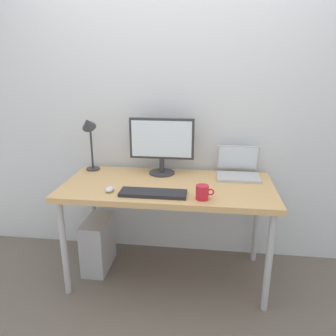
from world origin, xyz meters
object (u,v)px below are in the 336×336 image
at_px(mouse, 110,189).
at_px(computer_tower, 98,243).
at_px(keyboard, 153,193).
at_px(laptop, 238,169).
at_px(desk_lamp, 89,132).
at_px(desk, 168,192).
at_px(monitor, 162,143).
at_px(coffee_mug, 202,192).

height_order(mouse, computer_tower, mouse).
bearing_deg(keyboard, mouse, 175.57).
bearing_deg(laptop, desk_lamp, -179.09).
height_order(keyboard, mouse, mouse).
distance_m(keyboard, mouse, 0.30).
height_order(desk, monitor, monitor).
relative_size(monitor, mouse, 5.50).
bearing_deg(coffee_mug, keyboard, 174.20).
height_order(desk_lamp, computer_tower, desk_lamp).
bearing_deg(mouse, monitor, 55.11).
bearing_deg(coffee_mug, laptop, 62.43).
distance_m(monitor, mouse, 0.56).
bearing_deg(desk, mouse, -152.27).
distance_m(monitor, laptop, 0.62).
bearing_deg(computer_tower, keyboard, -27.15).
relative_size(monitor, desk_lamp, 1.10).
distance_m(keyboard, computer_tower, 0.79).
relative_size(desk_lamp, coffee_mug, 3.86).
distance_m(laptop, mouse, 0.99).
height_order(monitor, desk_lamp, desk_lamp).
height_order(mouse, coffee_mug, coffee_mug).
distance_m(monitor, coffee_mug, 0.61).
relative_size(mouse, computer_tower, 0.21).
height_order(monitor, computer_tower, monitor).
height_order(monitor, coffee_mug, monitor).
bearing_deg(computer_tower, desk, -3.83).
height_order(desk, mouse, mouse).
height_order(desk, computer_tower, desk).
distance_m(desk_lamp, coffee_mug, 1.06).
bearing_deg(desk, computer_tower, 176.17).
bearing_deg(laptop, coffee_mug, -117.57).
relative_size(mouse, coffee_mug, 0.77).
bearing_deg(desk_lamp, mouse, -56.42).
bearing_deg(laptop, monitor, -178.15).
height_order(keyboard, computer_tower, keyboard).
xyz_separation_m(keyboard, coffee_mug, (0.32, -0.03, 0.04)).
distance_m(monitor, keyboard, 0.50).
relative_size(laptop, coffee_mug, 2.73).
bearing_deg(desk_lamp, computer_tower, -66.99).
relative_size(monitor, computer_tower, 1.18).
xyz_separation_m(desk, desk_lamp, (-0.65, 0.23, 0.38)).
bearing_deg(coffee_mug, mouse, 174.86).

